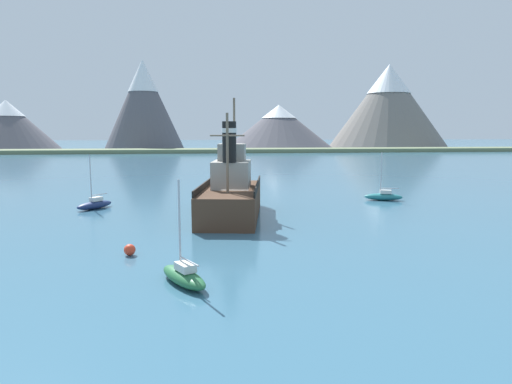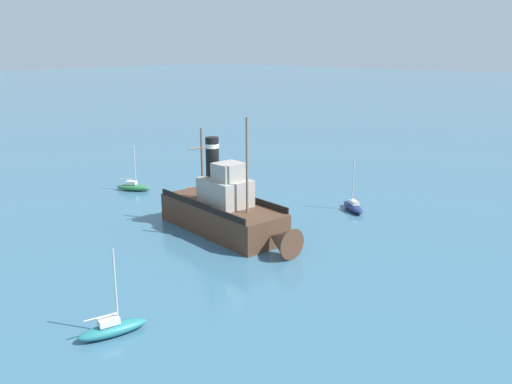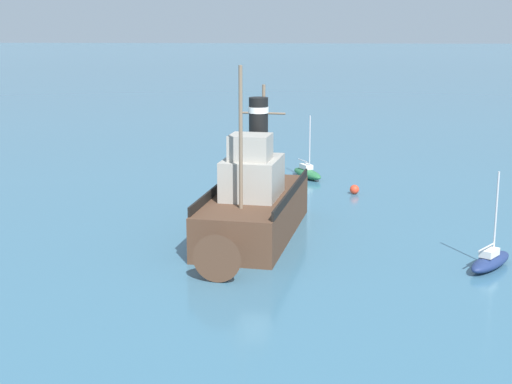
{
  "view_description": "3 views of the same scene",
  "coord_description": "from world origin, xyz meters",
  "px_view_note": "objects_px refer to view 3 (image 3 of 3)",
  "views": [
    {
      "loc": [
        -2.72,
        -36.26,
        7.13
      ],
      "look_at": [
        2.13,
        4.4,
        1.55
      ],
      "focal_mm": 32.0,
      "sensor_mm": 36.0,
      "label": 1
    },
    {
      "loc": [
        30.64,
        30.69,
        15.11
      ],
      "look_at": [
        -2.46,
        2.67,
        3.3
      ],
      "focal_mm": 38.0,
      "sensor_mm": 36.0,
      "label": 2
    },
    {
      "loc": [
        -2.66,
        44.08,
        12.45
      ],
      "look_at": [
        -0.4,
        -0.77,
        2.21
      ],
      "focal_mm": 55.0,
      "sensor_mm": 36.0,
      "label": 3
    }
  ],
  "objects_px": {
    "sailboat_green": "(307,173)",
    "mooring_buoy": "(354,189)",
    "sailboat_navy": "(490,260)",
    "old_tugboat": "(252,207)"
  },
  "relations": [
    {
      "from": "sailboat_navy",
      "to": "mooring_buoy",
      "type": "bearing_deg",
      "value": -71.19
    },
    {
      "from": "sailboat_green",
      "to": "sailboat_navy",
      "type": "bearing_deg",
      "value": 112.12
    },
    {
      "from": "old_tugboat",
      "to": "sailboat_navy",
      "type": "relative_size",
      "value": 3.01
    },
    {
      "from": "old_tugboat",
      "to": "mooring_buoy",
      "type": "xyz_separation_m",
      "value": [
        -6.63,
        -11.52,
        -1.5
      ]
    },
    {
      "from": "old_tugboat",
      "to": "sailboat_navy",
      "type": "height_order",
      "value": "old_tugboat"
    },
    {
      "from": "sailboat_navy",
      "to": "sailboat_green",
      "type": "xyz_separation_m",
      "value": [
        8.84,
        -21.73,
        0.0
      ]
    },
    {
      "from": "sailboat_green",
      "to": "mooring_buoy",
      "type": "distance_m",
      "value": 6.28
    },
    {
      "from": "sailboat_navy",
      "to": "sailboat_green",
      "type": "distance_m",
      "value": 23.46
    },
    {
      "from": "old_tugboat",
      "to": "mooring_buoy",
      "type": "relative_size",
      "value": 22.4
    },
    {
      "from": "old_tugboat",
      "to": "sailboat_green",
      "type": "bearing_deg",
      "value": -101.29
    }
  ]
}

